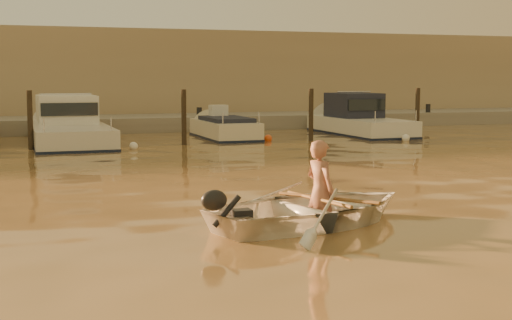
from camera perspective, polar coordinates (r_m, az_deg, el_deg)
name	(u,v)px	position (r m, az deg, el deg)	size (l,w,h in m)	color
ground_plane	(374,212)	(13.15, 9.39, -4.15)	(160.00, 160.00, 0.00)	olive
dinghy	(315,208)	(11.92, 4.77, -3.86)	(2.71, 3.79, 0.79)	white
person	(320,191)	(11.94, 5.16, -2.48)	(0.62, 0.41, 1.71)	#A06450
outboard_motor	(240,218)	(11.05, -1.26, -4.65)	(0.90, 0.40, 0.70)	black
oar_port	(327,198)	(12.06, 5.70, -3.04)	(0.06, 0.06, 2.10)	brown
oar_starboard	(318,199)	(11.93, 4.97, -3.14)	(0.06, 0.06, 2.10)	brown
moored_boat_2	(68,126)	(27.46, -14.77, 2.64)	(2.65, 8.75, 1.75)	beige
moored_boat_3	(225,133)	(28.61, -2.52, 2.21)	(1.77, 5.23, 0.95)	beige
moored_boat_4	(360,120)	(30.88, 8.33, 3.22)	(2.26, 6.97, 1.75)	silver
piling_1	(30,123)	(25.18, -17.61, 2.83)	(0.18, 0.18, 2.20)	#2D2319
piling_2	(184,120)	(25.88, -5.79, 3.21)	(0.18, 0.18, 2.20)	#2D2319
piling_3	(311,117)	(27.47, 4.42, 3.42)	(0.18, 0.18, 2.20)	#2D2319
piling_4	(417,115)	(29.67, 12.78, 3.52)	(0.18, 0.18, 2.20)	#2D2319
fender_c	(134,146)	(24.55, -9.77, 1.09)	(0.30, 0.30, 0.30)	white
fender_d	(268,139)	(27.26, 0.98, 1.73)	(0.30, 0.30, 0.30)	#E7501B
fender_e	(406,138)	(28.05, 11.90, 1.73)	(0.30, 0.30, 0.30)	white
quay	(149,127)	(33.48, -8.52, 2.66)	(52.00, 4.00, 1.00)	gray
waterfront_building	(129,78)	(38.82, -10.11, 6.50)	(46.00, 7.00, 4.80)	#9E8466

